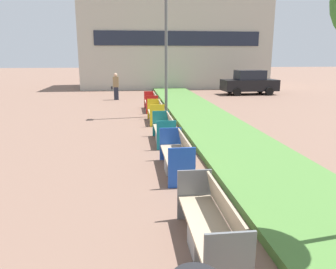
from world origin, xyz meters
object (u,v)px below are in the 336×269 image
object	(u,v)px
bench_blue_frame	(177,158)
pedestrian_walking	(116,86)
bench_teal_frame	(164,132)
parked_car_distant	(249,83)
bench_yellow_frame	(156,114)
bench_grey_frame	(210,230)
bench_red_frame	(151,104)
street_lamp_post	(166,20)

from	to	relation	value
bench_blue_frame	pedestrian_walking	xyz separation A→B (m)	(-2.09, 14.59, 0.55)
bench_teal_frame	pedestrian_walking	distance (m)	11.77
bench_blue_frame	parked_car_distant	size ratio (longest dim) A/B	0.50
pedestrian_walking	bench_yellow_frame	bearing A→B (deg)	-75.47
bench_blue_frame	bench_yellow_frame	distance (m)	6.54
bench_grey_frame	parked_car_distant	bearing A→B (deg)	68.34
bench_red_frame	parked_car_distant	size ratio (longest dim) A/B	0.51
bench_blue_frame	bench_yellow_frame	size ratio (longest dim) A/B	1.12
bench_blue_frame	bench_yellow_frame	bearing A→B (deg)	90.02
street_lamp_post	pedestrian_walking	bearing A→B (deg)	112.43
bench_teal_frame	street_lamp_post	distance (m)	6.57
pedestrian_walking	parked_car_distant	size ratio (longest dim) A/B	0.42
bench_yellow_frame	bench_red_frame	distance (m)	3.32
bench_red_frame	pedestrian_walking	bearing A→B (deg)	113.84
bench_teal_frame	bench_red_frame	xyz separation A→B (m)	(0.00, 6.84, 0.01)
bench_red_frame	bench_teal_frame	bearing A→B (deg)	-90.03
bench_grey_frame	bench_blue_frame	xyz separation A→B (m)	(-0.00, 3.56, -0.00)
pedestrian_walking	parked_car_distant	xyz separation A→B (m)	(10.12, 2.08, -0.01)
bench_yellow_frame	street_lamp_post	xyz separation A→B (m)	(0.61, 1.51, 4.19)
bench_grey_frame	street_lamp_post	bearing A→B (deg)	86.98
bench_teal_frame	street_lamp_post	xyz separation A→B (m)	(0.61, 5.02, 4.19)
bench_blue_frame	street_lamp_post	xyz separation A→B (m)	(0.61, 8.04, 4.18)
pedestrian_walking	street_lamp_post	bearing A→B (deg)	-67.57
bench_grey_frame	bench_teal_frame	bearing A→B (deg)	90.03
bench_grey_frame	bench_red_frame	distance (m)	13.42
bench_teal_frame	pedestrian_walking	xyz separation A→B (m)	(-2.09, 11.57, 0.56)
bench_blue_frame	bench_grey_frame	bearing A→B (deg)	-89.99
bench_grey_frame	bench_teal_frame	distance (m)	6.58
bench_red_frame	pedestrian_walking	distance (m)	5.20
bench_yellow_frame	street_lamp_post	world-z (taller)	street_lamp_post
bench_yellow_frame	parked_car_distant	bearing A→B (deg)	51.59
pedestrian_walking	parked_car_distant	bearing A→B (deg)	11.62
bench_grey_frame	bench_blue_frame	distance (m)	3.56
bench_blue_frame	bench_yellow_frame	world-z (taller)	same
pedestrian_walking	parked_car_distant	world-z (taller)	parked_car_distant
bench_teal_frame	parked_car_distant	world-z (taller)	parked_car_distant
bench_red_frame	bench_grey_frame	bearing A→B (deg)	-90.00
bench_grey_frame	bench_blue_frame	world-z (taller)	same
bench_red_frame	street_lamp_post	distance (m)	4.60
bench_blue_frame	bench_red_frame	size ratio (longest dim) A/B	0.96
bench_yellow_frame	parked_car_distant	xyz separation A→B (m)	(8.04, 10.13, 0.55)
bench_red_frame	street_lamp_post	bearing A→B (deg)	-71.39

